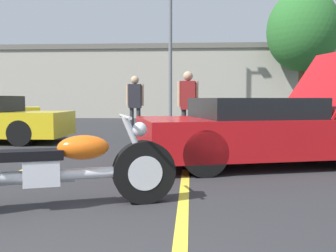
# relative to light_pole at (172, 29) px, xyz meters

# --- Properties ---
(parking_stripe_back) EXTENTS (0.12, 5.21, 0.01)m
(parking_stripe_back) POSITION_rel_light_pole_xyz_m (0.89, -15.28, -4.61)
(parking_stripe_back) COLOR yellow
(parking_stripe_back) RESTS_ON ground
(far_building) EXTENTS (32.00, 4.20, 4.40)m
(far_building) POSITION_rel_light_pole_xyz_m (-0.22, 5.38, -2.28)
(far_building) COLOR #B2AD9E
(far_building) RESTS_ON ground
(light_pole) EXTENTS (1.21, 0.28, 8.46)m
(light_pole) POSITION_rel_light_pole_xyz_m (0.00, 0.00, 0.00)
(light_pole) COLOR slate
(light_pole) RESTS_ON ground
(tree_background) EXTENTS (3.77, 3.77, 6.96)m
(tree_background) POSITION_rel_light_pole_xyz_m (6.90, 1.94, 0.16)
(tree_background) COLOR brown
(tree_background) RESTS_ON ground
(motorcycle) EXTENTS (2.48, 1.06, 0.98)m
(motorcycle) POSITION_rel_light_pole_xyz_m (-0.44, -14.95, -4.20)
(motorcycle) COLOR black
(motorcycle) RESTS_ON ground
(show_car_hood_open) EXTENTS (4.58, 2.96, 2.05)m
(show_car_hood_open) POSITION_rel_light_pole_xyz_m (2.23, -12.03, -4.02)
(show_car_hood_open) COLOR red
(show_car_hood_open) RESTS_ON ground
(parked_car_right_row) EXTENTS (4.87, 2.36, 1.11)m
(parked_car_right_row) POSITION_rel_light_pole_xyz_m (3.32, -5.03, -4.07)
(parked_car_right_row) COLOR silver
(parked_car_right_row) RESTS_ON ground
(spectator_by_show_car) EXTENTS (0.52, 0.24, 1.84)m
(spectator_by_show_car) POSITION_rel_light_pole_xyz_m (0.89, -9.42, -3.51)
(spectator_by_show_car) COLOR #333338
(spectator_by_show_car) RESTS_ON ground
(spectator_midground) EXTENTS (0.52, 0.24, 1.82)m
(spectator_midground) POSITION_rel_light_pole_xyz_m (-0.67, -7.84, -3.52)
(spectator_midground) COLOR #333338
(spectator_midground) RESTS_ON ground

